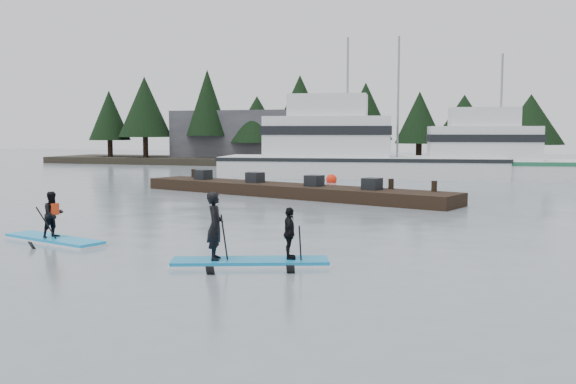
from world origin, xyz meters
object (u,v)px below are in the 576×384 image
(fishing_boat_large, at_px, (352,165))
(fishing_boat_medium, at_px, (504,169))
(paddleboard_duo, at_px, (248,242))
(floating_dock, at_px, (288,190))
(paddleboard_solo, at_px, (54,226))

(fishing_boat_large, relative_size, fishing_boat_medium, 1.21)
(fishing_boat_large, height_order, fishing_boat_medium, fishing_boat_large)
(fishing_boat_large, distance_m, paddleboard_duo, 29.20)
(paddleboard_duo, bearing_deg, floating_dock, 84.74)
(paddleboard_solo, distance_m, paddleboard_duo, 6.38)
(fishing_boat_large, bearing_deg, fishing_boat_medium, -1.19)
(paddleboard_duo, bearing_deg, fishing_boat_large, 77.72)
(paddleboard_duo, bearing_deg, fishing_boat_medium, 59.05)
(fishing_boat_medium, relative_size, paddleboard_solo, 4.52)
(fishing_boat_large, relative_size, paddleboard_solo, 5.48)
(floating_dock, distance_m, paddleboard_duo, 15.63)
(fishing_boat_medium, distance_m, floating_dock, 18.01)
(paddleboard_solo, bearing_deg, fishing_boat_large, 101.95)
(fishing_boat_large, height_order, floating_dock, fishing_boat_large)
(fishing_boat_medium, relative_size, floating_dock, 0.95)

